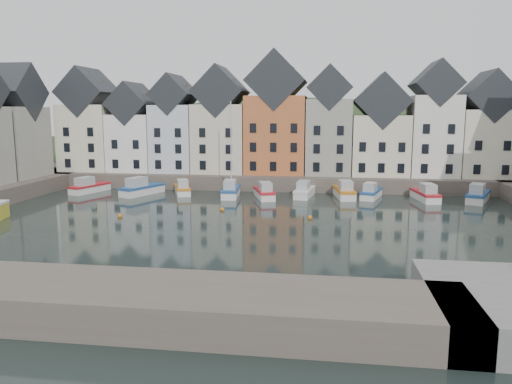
# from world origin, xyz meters

# --- Properties ---
(ground) EXTENTS (260.00, 260.00, 0.00)m
(ground) POSITION_xyz_m (0.00, 0.00, 0.00)
(ground) COLOR black
(ground) RESTS_ON ground
(far_quay) EXTENTS (90.00, 16.00, 2.00)m
(far_quay) POSITION_xyz_m (0.00, 30.00, 1.00)
(far_quay) COLOR brown
(far_quay) RESTS_ON ground
(near_wall) EXTENTS (50.00, 6.00, 2.00)m
(near_wall) POSITION_xyz_m (-10.00, -22.00, 1.00)
(near_wall) COLOR brown
(near_wall) RESTS_ON ground
(hillside) EXTENTS (153.60, 70.40, 64.00)m
(hillside) POSITION_xyz_m (0.02, 56.00, -17.96)
(hillside) COLOR #24351A
(hillside) RESTS_ON ground
(far_terrace) EXTENTS (72.37, 8.16, 17.78)m
(far_terrace) POSITION_xyz_m (3.21, 28.00, 8.88)
(far_terrace) COLOR #EDE5C6
(far_terrace) RESTS_ON far_quay
(mooring_buoys) EXTENTS (20.50, 5.50, 0.50)m
(mooring_buoys) POSITION_xyz_m (-4.00, 5.33, 0.15)
(mooring_buoys) COLOR #BF6D16
(mooring_buoys) RESTS_ON ground
(boat_a) EXTENTS (3.86, 6.66, 2.44)m
(boat_a) POSITION_xyz_m (-24.93, 18.04, 0.73)
(boat_a) COLOR silver
(boat_a) RESTS_ON ground
(boat_b) EXTENTS (4.65, 7.26, 2.67)m
(boat_b) POSITION_xyz_m (-17.08, 17.27, 0.80)
(boat_b) COLOR silver
(boat_b) RESTS_ON ground
(boat_c) EXTENTS (3.82, 6.17, 2.27)m
(boat_c) POSITION_xyz_m (-11.75, 18.66, 0.68)
(boat_c) COLOR silver
(boat_c) RESTS_ON ground
(boat_d) EXTENTS (2.66, 6.78, 12.64)m
(boat_d) POSITION_xyz_m (-4.84, 17.51, 0.82)
(boat_d) COLOR silver
(boat_d) RESTS_ON ground
(boat_e) EXTENTS (3.68, 6.55, 2.40)m
(boat_e) POSITION_xyz_m (-0.29, 16.92, 0.71)
(boat_e) COLOR silver
(boat_e) RESTS_ON ground
(boat_f) EXTENTS (2.76, 6.48, 2.41)m
(boat_f) POSITION_xyz_m (4.77, 18.66, 0.72)
(boat_f) COLOR silver
(boat_f) RESTS_ON ground
(boat_g) EXTENTS (2.99, 6.95, 2.58)m
(boat_g) POSITION_xyz_m (9.95, 18.86, 0.77)
(boat_g) COLOR silver
(boat_g) RESTS_ON ground
(boat_h) EXTENTS (3.44, 6.28, 2.30)m
(boat_h) POSITION_xyz_m (13.36, 18.88, 0.69)
(boat_h) COLOR silver
(boat_h) RESTS_ON ground
(boat_i) EXTENTS (2.91, 6.65, 2.47)m
(boat_i) POSITION_xyz_m (20.01, 18.04, 0.73)
(boat_i) COLOR silver
(boat_i) RESTS_ON ground
(boat_j) EXTENTS (4.58, 7.04, 2.59)m
(boat_j) POSITION_xyz_m (26.27, 18.06, 0.77)
(boat_j) COLOR silver
(boat_j) RESTS_ON ground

